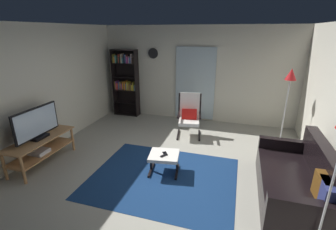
% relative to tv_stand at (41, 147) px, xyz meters
% --- Properties ---
extents(ground_plane, '(7.02, 7.02, 0.00)m').
position_rel_tv_stand_xyz_m(ground_plane, '(2.34, 0.44, -0.36)').
color(ground_plane, '#A4A193').
extents(wall_back, '(5.60, 0.06, 2.60)m').
position_rel_tv_stand_xyz_m(wall_back, '(2.34, 3.34, 0.94)').
color(wall_back, beige).
rests_on(wall_back, ground).
extents(wall_left, '(0.06, 6.00, 2.60)m').
position_rel_tv_stand_xyz_m(wall_left, '(-0.36, 0.44, 0.94)').
color(wall_left, beige).
rests_on(wall_left, ground).
extents(glass_door_panel, '(1.10, 0.01, 2.00)m').
position_rel_tv_stand_xyz_m(glass_door_panel, '(2.32, 3.27, 0.69)').
color(glass_door_panel, silver).
extents(area_rug, '(2.50, 2.03, 0.01)m').
position_rel_tv_stand_xyz_m(area_rug, '(2.38, 0.23, -0.35)').
color(area_rug, navy).
rests_on(area_rug, ground).
extents(tv_stand, '(0.51, 1.36, 0.54)m').
position_rel_tv_stand_xyz_m(tv_stand, '(0.00, 0.00, 0.00)').
color(tv_stand, tan).
rests_on(tv_stand, ground).
extents(television, '(0.20, 1.00, 0.60)m').
position_rel_tv_stand_xyz_m(television, '(0.00, 0.01, 0.47)').
color(television, black).
rests_on(television, tv_stand).
extents(bookshelf_near_tv, '(0.75, 0.30, 1.95)m').
position_rel_tv_stand_xyz_m(bookshelf_near_tv, '(0.27, 3.14, 0.73)').
color(bookshelf_near_tv, black).
rests_on(bookshelf_near_tv, ground).
extents(leather_sofa, '(0.91, 1.86, 0.88)m').
position_rel_tv_stand_xyz_m(leather_sofa, '(4.49, 0.27, -0.05)').
color(leather_sofa, black).
rests_on(leather_sofa, ground).
extents(lounge_armchair, '(0.67, 0.74, 1.02)m').
position_rel_tv_stand_xyz_m(lounge_armchair, '(2.41, 2.22, 0.18)').
color(lounge_armchair, black).
rests_on(lounge_armchair, ground).
extents(ottoman, '(0.59, 0.56, 0.37)m').
position_rel_tv_stand_xyz_m(ottoman, '(2.34, 0.41, -0.06)').
color(ottoman, white).
rests_on(ottoman, ground).
extents(tv_remote, '(0.11, 0.14, 0.02)m').
position_rel_tv_stand_xyz_m(tv_remote, '(2.35, 0.34, 0.02)').
color(tv_remote, black).
rests_on(tv_remote, ottoman).
extents(cell_phone, '(0.13, 0.15, 0.01)m').
position_rel_tv_stand_xyz_m(cell_phone, '(2.35, 0.42, 0.02)').
color(cell_phone, black).
rests_on(cell_phone, ottoman).
extents(floor_lamp_by_shelf, '(0.23, 0.23, 1.72)m').
position_rel_tv_stand_xyz_m(floor_lamp_by_shelf, '(4.51, 2.26, 1.09)').
color(floor_lamp_by_shelf, '#A5A5AD').
rests_on(floor_lamp_by_shelf, ground).
extents(wall_clock, '(0.29, 0.03, 0.29)m').
position_rel_tv_stand_xyz_m(wall_clock, '(1.11, 3.27, 1.49)').
color(wall_clock, silver).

